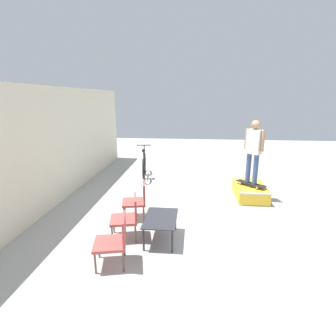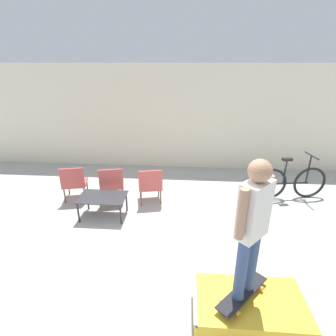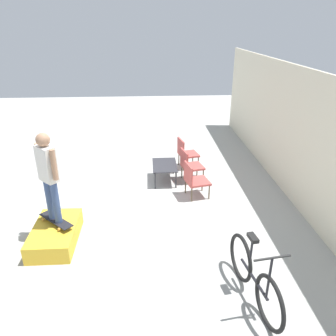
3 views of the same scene
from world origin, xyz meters
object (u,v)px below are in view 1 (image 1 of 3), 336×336
skate_ramp_box (250,191)px  patio_chair_center (128,215)px  bicycle (144,166)px  skateboard_on_ramp (251,184)px  patio_chair_left (115,239)px  coffee_table (161,220)px  patio_chair_right (138,199)px  person_skater (254,147)px

skate_ramp_box → patio_chair_center: 3.81m
bicycle → skateboard_on_ramp: bearing=-126.0°
skateboard_on_ramp → bicycle: bicycle is taller
patio_chair_center → bicycle: 4.14m
patio_chair_left → patio_chair_center: size_ratio=1.00×
coffee_table → bicycle: (4.14, 1.10, -0.01)m
patio_chair_left → bicycle: size_ratio=0.50×
patio_chair_left → coffee_table: bearing=130.4°
patio_chair_right → bicycle: size_ratio=0.50×
patio_chair_left → patio_chair_center: (0.88, 0.00, 0.00)m
person_skater → skate_ramp_box: bearing=-58.3°
person_skater → patio_chair_center: size_ratio=2.00×
patio_chair_left → bicycle: bicycle is taller
patio_chair_left → skateboard_on_ramp: bearing=126.4°
skate_ramp_box → patio_chair_center: bearing=131.1°
patio_chair_left → bicycle: 5.02m
patio_chair_right → patio_chair_center: bearing=-12.6°
skate_ramp_box → patio_chair_left: size_ratio=1.59×
skateboard_on_ramp → patio_chair_center: patio_chair_center is taller
coffee_table → patio_chair_center: patio_chair_center is taller
person_skater → coffee_table: size_ratio=1.78×
skateboard_on_ramp → coffee_table: 3.27m
skate_ramp_box → patio_chair_center: size_ratio=1.59×
skateboard_on_ramp → patio_chair_right: patio_chair_right is taller
skate_ramp_box → person_skater: bearing=167.9°
skateboard_on_ramp → patio_chair_right: 3.23m
coffee_table → patio_chair_center: bearing=88.2°
skate_ramp_box → bicycle: bicycle is taller
person_skater → patio_chair_left: bearing=93.0°
patio_chair_right → skate_ramp_box: bearing=106.8°
patio_chair_center → bicycle: bearing=173.2°
skateboard_on_ramp → patio_chair_center: size_ratio=0.87×
coffee_table → patio_chair_right: size_ratio=1.12×
patio_chair_center → patio_chair_right: size_ratio=1.00×
bicycle → patio_chair_center: bearing=177.8°
patio_chair_center → patio_chair_right: (0.88, -0.00, 0.00)m
person_skater → bicycle: bearing=16.4°
skate_ramp_box → coffee_table: (-2.52, 2.22, 0.24)m
coffee_table → patio_chair_right: (0.90, 0.65, 0.06)m
skate_ramp_box → skateboard_on_ramp: size_ratio=1.81×
patio_chair_center → person_skater: bearing=117.1°
skateboard_on_ramp → person_skater: (0.00, 0.00, 1.02)m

